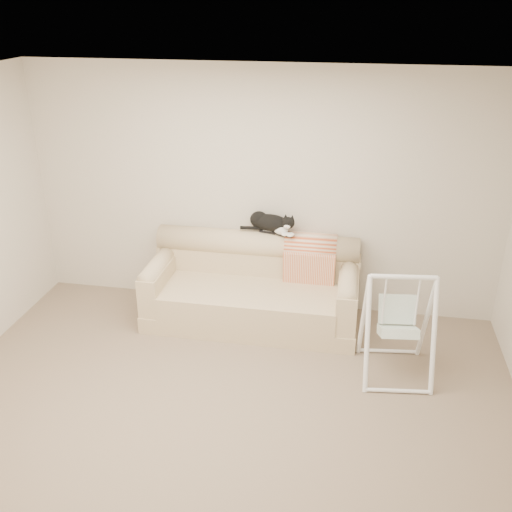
{
  "coord_description": "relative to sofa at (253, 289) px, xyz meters",
  "views": [
    {
      "loc": [
        0.96,
        -3.61,
        3.19
      ],
      "look_at": [
        0.07,
        1.27,
        0.9
      ],
      "focal_mm": 40.0,
      "sensor_mm": 36.0,
      "label": 1
    }
  ],
  "objects": [
    {
      "name": "throw_blanket",
      "position": [
        0.57,
        0.23,
        0.37
      ],
      "size": [
        0.54,
        0.38,
        0.58
      ],
      "color": "#C94E25",
      "rests_on": "sofa"
    },
    {
      "name": "baby_swing",
      "position": [
        1.45,
        -0.72,
        0.15
      ],
      "size": [
        0.69,
        0.72,
        1.01
      ],
      "color": "white",
      "rests_on": "ground"
    },
    {
      "name": "tuxedo_cat",
      "position": [
        0.15,
        0.26,
        0.66
      ],
      "size": [
        0.6,
        0.34,
        0.24
      ],
      "color": "black",
      "rests_on": "sofa"
    },
    {
      "name": "sofa",
      "position": [
        0.0,
        0.0,
        0.0
      ],
      "size": [
        2.2,
        0.93,
        0.9
      ],
      "color": "tan",
      "rests_on": "ground"
    },
    {
      "name": "room_shell",
      "position": [
        0.02,
        -1.62,
        1.18
      ],
      "size": [
        5.04,
        4.04,
        2.6
      ],
      "color": "beige",
      "rests_on": "ground"
    },
    {
      "name": "remote_a",
      "position": [
        0.11,
        0.25,
        0.56
      ],
      "size": [
        0.19,
        0.08,
        0.03
      ],
      "color": "black",
      "rests_on": "sofa"
    },
    {
      "name": "remote_b",
      "position": [
        0.3,
        0.2,
        0.56
      ],
      "size": [
        0.18,
        0.1,
        0.02
      ],
      "color": "black",
      "rests_on": "sofa"
    },
    {
      "name": "ground_plane",
      "position": [
        0.02,
        -1.62,
        -0.35
      ],
      "size": [
        5.0,
        5.0,
        0.0
      ],
      "primitive_type": "plane",
      "color": "brown",
      "rests_on": "ground"
    }
  ]
}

